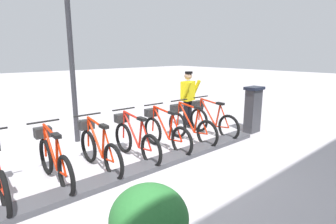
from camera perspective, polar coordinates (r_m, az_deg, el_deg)
The scene contains 11 objects.
ground_plane at distance 5.29m, azimuth -5.04°, elevation -12.10°, with size 60.00×60.00×0.00m, color #B8B2B7.
dock_rail_base at distance 5.27m, azimuth -5.05°, elevation -11.60°, with size 0.44×6.59×0.10m, color #47474C.
payment_kiosk at distance 7.87m, azimuth 17.43°, elevation 0.65°, with size 0.36×0.52×1.28m.
bike_docked_0 at distance 7.36m, azimuth 9.03°, elevation -1.60°, with size 1.72×0.54×1.02m.
bike_docked_1 at distance 6.76m, azimuth 4.54°, elevation -2.74°, with size 1.72×0.54×1.02m.
bike_docked_2 at distance 6.21m, azimuth -0.79°, elevation -4.07°, with size 1.72×0.54×1.02m.
bike_docked_3 at distance 5.73m, azimuth -7.12°, elevation -5.60°, with size 1.72×0.54×1.02m.
bike_docked_4 at distance 5.33m, azimuth -14.52°, elevation -7.29°, with size 1.72×0.54×1.02m.
bike_docked_5 at distance 5.04m, azimuth -23.00°, elevation -9.06°, with size 1.72×0.54×1.02m.
worker_near_rack at distance 7.94m, azimuth 4.25°, elevation 3.07°, with size 0.50×0.68×1.66m.
lamp_post at distance 6.93m, azimuth -20.03°, elevation 15.46°, with size 0.32×0.32×4.05m.
Camera 1 is at (-3.89, 2.83, 2.19)m, focal length 28.96 mm.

